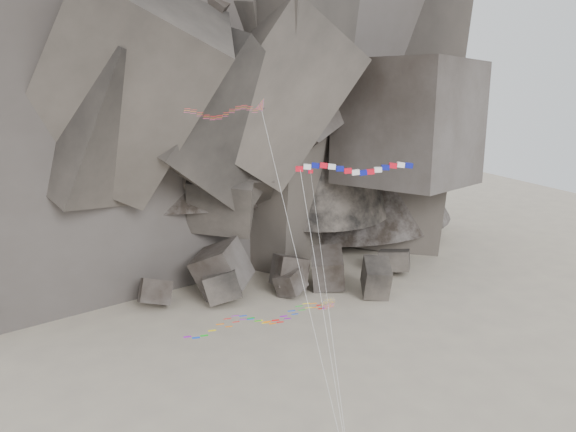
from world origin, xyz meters
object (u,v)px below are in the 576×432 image
object	(u,v)px
delta_kite	(220,112)
banner_kite	(354,170)
pennant_kite	(319,238)
parafoil_kite	(254,319)

from	to	relation	value
delta_kite	banner_kite	size ratio (longest dim) A/B	1.23
delta_kite	pennant_kite	world-z (taller)	delta_kite
parafoil_kite	pennant_kite	xyz separation A→B (m)	(6.26, -1.16, 7.90)
delta_kite	parafoil_kite	xyz separation A→B (m)	(1.55, -5.39, -19.54)
banner_kite	pennant_kite	world-z (taller)	banner_kite
banner_kite	pennant_kite	bearing A→B (deg)	-169.27
delta_kite	banner_kite	world-z (taller)	delta_kite
banner_kite	parafoil_kite	xyz separation A→B (m)	(-9.58, 1.58, -14.37)
delta_kite	pennant_kite	bearing A→B (deg)	-54.67
pennant_kite	banner_kite	bearing A→B (deg)	-23.06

